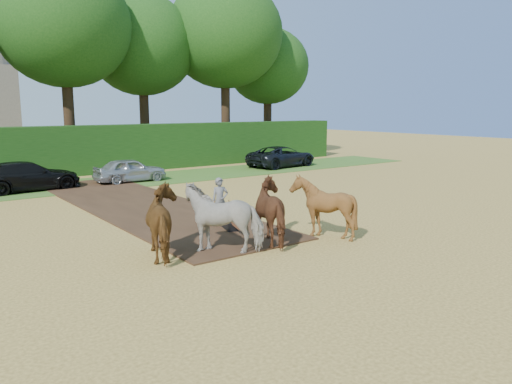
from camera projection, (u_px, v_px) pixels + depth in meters
ground at (191, 249)px, 14.69m from camera, size 120.00×120.00×0.00m
earth_strip at (141, 205)px, 21.10m from camera, size 4.50×17.00×0.05m
grass_verge at (57, 187)px, 25.76m from camera, size 50.00×5.00×0.03m
hedgerow at (34, 153)px, 29.07m from camera, size 46.00×1.60×3.00m
plough_team at (250, 214)px, 14.88m from camera, size 6.85×4.91×1.98m
parked_cars at (69, 173)px, 26.05m from camera, size 35.71×3.03×1.48m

